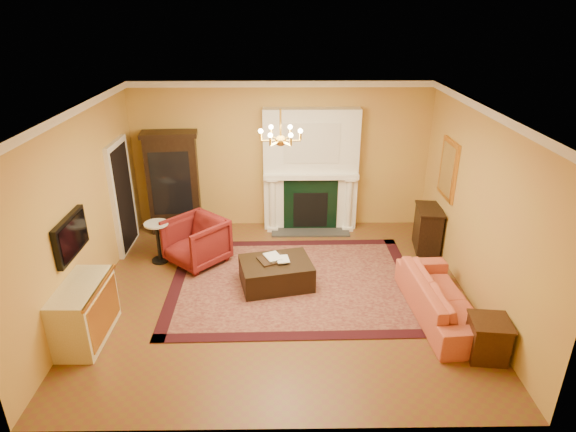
{
  "coord_description": "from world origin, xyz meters",
  "views": [
    {
      "loc": [
        0.01,
        -6.69,
        4.32
      ],
      "look_at": [
        0.11,
        0.3,
        1.25
      ],
      "focal_mm": 30.0,
      "sensor_mm": 36.0,
      "label": 1
    }
  ],
  "objects_px": {
    "coral_sofa": "(443,292)",
    "leather_ottoman": "(276,273)",
    "end_table": "(488,340)",
    "pedestal_table": "(158,239)",
    "china_cabinet": "(174,184)",
    "commode": "(84,312)",
    "console_table": "(427,229)",
    "wingback_armchair": "(196,239)"
  },
  "relations": [
    {
      "from": "wingback_armchair",
      "to": "coral_sofa",
      "type": "relative_size",
      "value": 0.45
    },
    {
      "from": "china_cabinet",
      "to": "pedestal_table",
      "type": "height_order",
      "value": "china_cabinet"
    },
    {
      "from": "commode",
      "to": "leather_ottoman",
      "type": "height_order",
      "value": "commode"
    },
    {
      "from": "wingback_armchair",
      "to": "coral_sofa",
      "type": "distance_m",
      "value": 4.29
    },
    {
      "from": "commode",
      "to": "end_table",
      "type": "bearing_deg",
      "value": -4.14
    },
    {
      "from": "pedestal_table",
      "to": "end_table",
      "type": "xyz_separation_m",
      "value": [
        4.95,
        -2.68,
        -0.18
      ]
    },
    {
      "from": "china_cabinet",
      "to": "leather_ottoman",
      "type": "distance_m",
      "value": 3.15
    },
    {
      "from": "coral_sofa",
      "to": "leather_ottoman",
      "type": "relative_size",
      "value": 1.83
    },
    {
      "from": "pedestal_table",
      "to": "coral_sofa",
      "type": "xyz_separation_m",
      "value": [
        4.63,
        -1.75,
        -0.04
      ]
    },
    {
      "from": "console_table",
      "to": "leather_ottoman",
      "type": "height_order",
      "value": "console_table"
    },
    {
      "from": "china_cabinet",
      "to": "console_table",
      "type": "distance_m",
      "value": 5.08
    },
    {
      "from": "commode",
      "to": "leather_ottoman",
      "type": "distance_m",
      "value": 2.97
    },
    {
      "from": "leather_ottoman",
      "to": "end_table",
      "type": "bearing_deg",
      "value": -45.39
    },
    {
      "from": "commode",
      "to": "end_table",
      "type": "distance_m",
      "value": 5.47
    },
    {
      "from": "coral_sofa",
      "to": "end_table",
      "type": "distance_m",
      "value": 0.99
    },
    {
      "from": "wingback_armchair",
      "to": "pedestal_table",
      "type": "relative_size",
      "value": 1.21
    },
    {
      "from": "china_cabinet",
      "to": "pedestal_table",
      "type": "relative_size",
      "value": 2.57
    },
    {
      "from": "pedestal_table",
      "to": "commode",
      "type": "distance_m",
      "value": 2.26
    },
    {
      "from": "coral_sofa",
      "to": "console_table",
      "type": "bearing_deg",
      "value": -13.7
    },
    {
      "from": "commode",
      "to": "end_table",
      "type": "xyz_separation_m",
      "value": [
        5.45,
        -0.48,
        -0.15
      ]
    },
    {
      "from": "commode",
      "to": "console_table",
      "type": "xyz_separation_m",
      "value": [
        5.51,
        2.63,
        -0.02
      ]
    },
    {
      "from": "coral_sofa",
      "to": "end_table",
      "type": "xyz_separation_m",
      "value": [
        0.31,
        -0.93,
        -0.14
      ]
    },
    {
      "from": "pedestal_table",
      "to": "console_table",
      "type": "distance_m",
      "value": 5.02
    },
    {
      "from": "commode",
      "to": "wingback_armchair",
      "type": "bearing_deg",
      "value": 61.64
    },
    {
      "from": "coral_sofa",
      "to": "commode",
      "type": "bearing_deg",
      "value": 91.04
    },
    {
      "from": "pedestal_table",
      "to": "commode",
      "type": "height_order",
      "value": "commode"
    },
    {
      "from": "commode",
      "to": "console_table",
      "type": "height_order",
      "value": "commode"
    },
    {
      "from": "end_table",
      "to": "console_table",
      "type": "xyz_separation_m",
      "value": [
        0.06,
        3.11,
        0.13
      ]
    },
    {
      "from": "pedestal_table",
      "to": "leather_ottoman",
      "type": "relative_size",
      "value": 0.68
    },
    {
      "from": "china_cabinet",
      "to": "wingback_armchair",
      "type": "height_order",
      "value": "china_cabinet"
    },
    {
      "from": "china_cabinet",
      "to": "console_table",
      "type": "relative_size",
      "value": 2.44
    },
    {
      "from": "pedestal_table",
      "to": "leather_ottoman",
      "type": "xyz_separation_m",
      "value": [
        2.14,
        -0.85,
        -0.22
      ]
    },
    {
      "from": "china_cabinet",
      "to": "leather_ottoman",
      "type": "relative_size",
      "value": 1.74
    },
    {
      "from": "end_table",
      "to": "leather_ottoman",
      "type": "distance_m",
      "value": 3.35
    },
    {
      "from": "china_cabinet",
      "to": "pedestal_table",
      "type": "bearing_deg",
      "value": -98.62
    },
    {
      "from": "wingback_armchair",
      "to": "end_table",
      "type": "xyz_separation_m",
      "value": [
        4.25,
        -2.63,
        -0.2
      ]
    },
    {
      "from": "china_cabinet",
      "to": "wingback_armchair",
      "type": "distance_m",
      "value": 1.66
    },
    {
      "from": "commode",
      "to": "coral_sofa",
      "type": "xyz_separation_m",
      "value": [
        5.14,
        0.45,
        -0.02
      ]
    },
    {
      "from": "china_cabinet",
      "to": "coral_sofa",
      "type": "relative_size",
      "value": 0.95
    },
    {
      "from": "end_table",
      "to": "leather_ottoman",
      "type": "relative_size",
      "value": 0.48
    },
    {
      "from": "wingback_armchair",
      "to": "console_table",
      "type": "bearing_deg",
      "value": 48.79
    },
    {
      "from": "commode",
      "to": "coral_sofa",
      "type": "relative_size",
      "value": 0.55
    }
  ]
}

